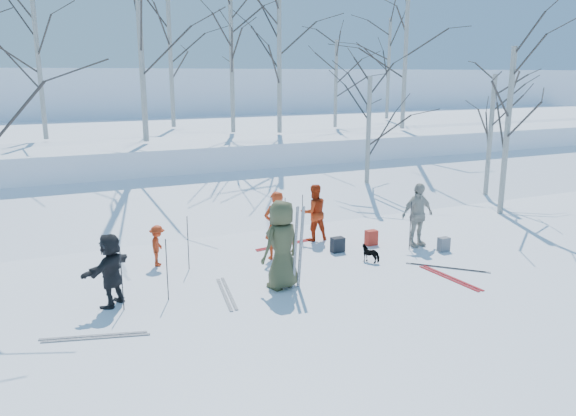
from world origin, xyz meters
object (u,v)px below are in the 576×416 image
dog (371,253)px  skier_red_north (276,225)px  skier_red_seated (158,246)px  skier_grey_west (111,270)px  skier_redor_behind (314,212)px  backpack_dark (338,245)px  skier_olive_center (282,245)px  backpack_grey (444,244)px  backpack_red (371,238)px  skier_cream_east (417,215)px

dog → skier_red_north: bearing=-65.4°
skier_red_seated → skier_grey_west: bearing=167.2°
skier_redor_behind → backpack_dark: size_ratio=4.06×
skier_olive_center → backpack_grey: skier_olive_center is taller
skier_grey_west → skier_redor_behind: bearing=155.8°
skier_red_seated → backpack_dark: skier_red_seated is taller
skier_red_seated → backpack_grey: (7.23, -2.07, -0.33)m
skier_red_north → backpack_grey: bearing=162.5°
skier_grey_west → backpack_dark: 6.12m
skier_red_north → backpack_red: size_ratio=4.23×
skier_redor_behind → dog: 2.45m
skier_olive_center → dog: 2.96m
skier_red_north → skier_olive_center: bearing=69.6°
skier_red_north → backpack_grey: (4.34, -1.36, -0.70)m
skier_red_seated → backpack_grey: size_ratio=2.73×
skier_olive_center → backpack_grey: size_ratio=5.25×
skier_olive_center → backpack_grey: (5.05, 0.57, -0.81)m
skier_red_seated → dog: skier_red_seated is taller
backpack_dark → backpack_grey: bearing=-23.7°
dog → backpack_grey: (2.27, -0.09, -0.03)m
skier_olive_center → skier_redor_behind: size_ratio=1.23×
skier_olive_center → skier_grey_west: 3.62m
backpack_dark → skier_olive_center: bearing=-144.7°
backpack_grey → backpack_dark: 2.87m
backpack_red → skier_redor_behind: bearing=137.8°
backpack_dark → dog: bearing=-71.5°
skier_red_seated → backpack_red: 5.83m
skier_olive_center → skier_grey_west: size_ratio=1.30×
skier_cream_east → backpack_dark: bearing=164.7°
skier_red_north → dog: bearing=148.3°
skier_olive_center → backpack_red: (3.59, 1.88, -0.79)m
skier_red_seated → skier_olive_center: bearing=-119.2°
skier_red_north → backpack_dark: (1.72, -0.20, -0.69)m
backpack_red → skier_cream_east: bearing=-29.2°
skier_olive_center → skier_grey_west: skier_olive_center is taller
skier_red_north → skier_grey_west: 4.48m
skier_redor_behind → skier_red_seated: size_ratio=1.57×
skier_olive_center → backpack_grey: bearing=168.8°
skier_cream_east → backpack_red: (-1.08, 0.60, -0.68)m
skier_red_north → skier_red_seated: size_ratio=1.71×
skier_red_north → skier_grey_west: size_ratio=1.16×
skier_cream_east → backpack_dark: size_ratio=4.44×
backpack_red → backpack_dark: backpack_red is taller
dog → backpack_red: bearing=-157.6°
skier_olive_center → skier_red_north: size_ratio=1.12×
dog → skier_grey_west: bearing=-33.3°
skier_olive_center → skier_cream_east: 4.84m
skier_red_north → backpack_dark: 1.86m
skier_olive_center → skier_red_north: skier_olive_center is taller
skier_red_seated → dog: 5.35m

